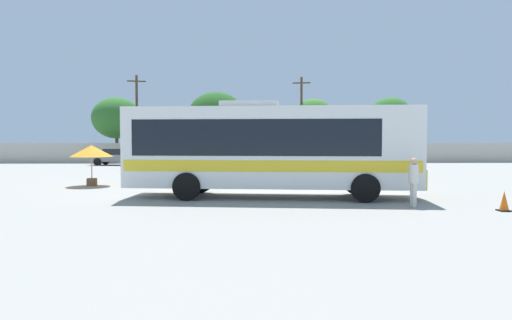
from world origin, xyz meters
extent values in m
plane|color=gray|center=(0.00, 10.00, 0.00)|extent=(300.00, 300.00, 0.00)
cube|color=#B2AD9E|center=(0.00, 25.88, 0.95)|extent=(80.00, 0.30, 1.90)
cube|color=white|center=(-1.17, -0.44, 1.96)|extent=(11.29, 3.81, 3.03)
cube|color=black|center=(-1.72, -0.37, 2.32)|extent=(9.31, 3.61, 1.33)
cube|color=yellow|center=(-1.17, -0.44, 1.29)|extent=(11.07, 3.81, 0.42)
cube|color=#19212D|center=(4.35, -1.08, 2.50)|extent=(0.30, 2.28, 1.58)
cube|color=yellow|center=(4.35, -1.08, 0.81)|extent=(0.35, 2.49, 0.73)
cube|color=#B2B2B2|center=(-1.99, -0.34, 3.59)|extent=(2.35, 1.65, 0.24)
cylinder|color=black|center=(2.38, 0.38, 0.52)|extent=(1.07, 0.42, 1.04)
cylinder|color=black|center=(2.10, -2.05, 0.52)|extent=(1.07, 0.42, 1.04)
cylinder|color=black|center=(-4.05, 1.13, 0.52)|extent=(1.07, 0.42, 1.04)
cylinder|color=black|center=(-4.33, -1.30, 0.52)|extent=(1.07, 0.42, 1.04)
cylinder|color=silver|center=(3.43, -3.05, 0.40)|extent=(0.15, 0.15, 0.79)
cylinder|color=silver|center=(3.44, -3.20, 0.40)|extent=(0.15, 0.15, 0.79)
cylinder|color=silver|center=(3.43, -3.13, 1.11)|extent=(0.37, 0.37, 0.63)
sphere|color=tan|center=(3.43, -3.13, 1.53)|extent=(0.21, 0.21, 0.21)
cylinder|color=gray|center=(-9.59, 4.27, 0.96)|extent=(0.05, 0.05, 1.92)
cone|color=orange|center=(-9.59, 4.27, 1.69)|extent=(2.02, 2.02, 0.56)
cube|color=brown|center=(-9.59, 4.27, 0.18)|extent=(0.51, 0.51, 0.36)
cube|color=slate|center=(-13.16, 22.24, 0.62)|extent=(4.71, 2.24, 0.61)
cube|color=black|center=(-12.93, 22.21, 1.18)|extent=(2.66, 1.90, 0.50)
cylinder|color=black|center=(-14.65, 21.50, 0.32)|extent=(0.66, 0.28, 0.64)
cylinder|color=black|center=(-14.48, 23.25, 0.32)|extent=(0.66, 0.28, 0.64)
cylinder|color=black|center=(-11.84, 21.22, 0.32)|extent=(0.66, 0.28, 0.64)
cylinder|color=black|center=(-11.67, 22.97, 0.32)|extent=(0.66, 0.28, 0.64)
cube|color=black|center=(-7.70, 22.26, 0.63)|extent=(4.16, 2.07, 0.62)
cube|color=black|center=(-7.90, 22.24, 1.19)|extent=(2.33, 1.80, 0.51)
cylinder|color=black|center=(-6.51, 23.22, 0.32)|extent=(0.65, 0.26, 0.64)
cylinder|color=black|center=(-6.39, 21.46, 0.32)|extent=(0.65, 0.26, 0.64)
cylinder|color=black|center=(-9.01, 23.05, 0.32)|extent=(0.65, 0.26, 0.64)
cylinder|color=black|center=(-8.89, 21.29, 0.32)|extent=(0.65, 0.26, 0.64)
cube|color=maroon|center=(-0.93, 22.12, 0.64)|extent=(4.53, 1.89, 0.65)
cube|color=black|center=(-0.70, 22.13, 1.23)|extent=(2.50, 1.71, 0.53)
cylinder|color=black|center=(-2.30, 21.21, 0.32)|extent=(0.64, 0.23, 0.64)
cylinder|color=black|center=(-2.34, 22.98, 0.32)|extent=(0.64, 0.23, 0.64)
cylinder|color=black|center=(0.48, 21.27, 0.32)|extent=(0.64, 0.23, 0.64)
cylinder|color=black|center=(0.45, 23.03, 0.32)|extent=(0.64, 0.23, 0.64)
cylinder|color=#4C3823|center=(-12.68, 27.78, 4.29)|extent=(0.24, 0.24, 8.57)
cube|color=#473321|center=(-12.68, 27.78, 7.97)|extent=(1.79, 0.47, 0.12)
cylinder|color=#4C3823|center=(3.77, 28.68, 4.29)|extent=(0.24, 0.24, 8.58)
cube|color=#473321|center=(3.77, 28.68, 7.98)|extent=(1.79, 0.47, 0.12)
cylinder|color=brown|center=(-14.94, 28.76, 1.35)|extent=(0.32, 0.32, 2.70)
ellipsoid|color=#2D6628|center=(-14.94, 28.76, 4.41)|extent=(4.89, 4.89, 4.15)
cylinder|color=brown|center=(-4.84, 27.95, 1.25)|extent=(0.32, 0.32, 2.50)
ellipsoid|color=#23561E|center=(-4.84, 27.95, 4.50)|extent=(5.74, 5.74, 4.88)
cylinder|color=brown|center=(5.11, 29.32, 1.69)|extent=(0.32, 0.32, 3.37)
ellipsoid|color=#38752D|center=(5.11, 29.32, 4.76)|extent=(3.95, 3.95, 3.35)
cylinder|color=brown|center=(14.03, 32.08, 1.62)|extent=(0.32, 0.32, 3.23)
ellipsoid|color=#2D6628|center=(14.03, 32.08, 4.87)|extent=(4.67, 4.67, 3.97)
cube|color=black|center=(5.94, -4.14, 0.02)|extent=(0.36, 0.36, 0.04)
cone|color=orange|center=(5.94, -4.14, 0.34)|extent=(0.28, 0.28, 0.60)
camera|label=1|loc=(-2.30, -18.32, 2.26)|focal=32.40mm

